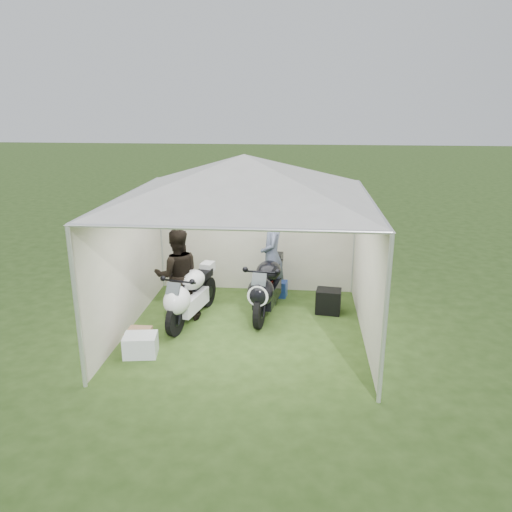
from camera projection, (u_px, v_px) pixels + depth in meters
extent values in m
plane|color=#2A4216|center=(245.00, 330.00, 8.64)|extent=(80.00, 80.00, 0.00)
cylinder|color=silver|center=(77.00, 310.00, 6.58)|extent=(0.06, 0.06, 2.30)
cylinder|color=silver|center=(385.00, 322.00, 6.22)|extent=(0.06, 0.06, 2.30)
cylinder|color=silver|center=(161.00, 234.00, 10.39)|extent=(0.06, 0.06, 2.30)
cylinder|color=silver|center=(355.00, 239.00, 10.02)|extent=(0.06, 0.06, 2.30)
cube|color=beige|center=(256.00, 236.00, 10.20)|extent=(4.00, 0.02, 2.30)
cube|color=beige|center=(128.00, 263.00, 8.48)|extent=(0.02, 4.00, 2.30)
cube|color=beige|center=(366.00, 270.00, 8.12)|extent=(0.02, 4.00, 2.30)
pyramid|color=silver|center=(244.00, 177.00, 7.86)|extent=(5.66, 5.66, 0.70)
cube|color=#99A5B7|center=(175.00, 201.00, 10.13)|extent=(0.22, 0.02, 0.28)
cube|color=#99A5B7|center=(192.00, 201.00, 10.10)|extent=(0.22, 0.02, 0.28)
cube|color=#99A5B7|center=(209.00, 202.00, 10.07)|extent=(0.22, 0.01, 0.28)
cube|color=#99A5B7|center=(226.00, 202.00, 10.03)|extent=(0.22, 0.01, 0.28)
cube|color=#99A5B7|center=(176.00, 216.00, 10.22)|extent=(0.22, 0.02, 0.28)
cube|color=#99A5B7|center=(193.00, 216.00, 10.19)|extent=(0.22, 0.01, 0.28)
cube|color=#99A5B7|center=(210.00, 216.00, 10.15)|extent=(0.22, 0.02, 0.28)
cube|color=#99A5B7|center=(227.00, 217.00, 10.12)|extent=(0.22, 0.01, 0.28)
cylinder|color=#D8590C|center=(266.00, 198.00, 9.92)|extent=(3.20, 0.02, 0.02)
cylinder|color=black|center=(175.00, 319.00, 8.36)|extent=(0.21, 0.58, 0.58)
cylinder|color=black|center=(207.00, 292.00, 9.58)|extent=(0.26, 0.59, 0.58)
cube|color=silver|center=(191.00, 302.00, 8.91)|extent=(0.51, 0.96, 0.29)
ellipsoid|color=silver|center=(177.00, 300.00, 8.36)|extent=(0.54, 0.65, 0.48)
ellipsoid|color=silver|center=(192.00, 280.00, 8.88)|extent=(0.54, 0.67, 0.34)
cube|color=black|center=(201.00, 276.00, 9.25)|extent=(0.36, 0.61, 0.13)
cube|color=silver|center=(208.00, 267.00, 9.51)|extent=(0.27, 0.33, 0.17)
cube|color=black|center=(199.00, 286.00, 9.21)|extent=(0.20, 0.54, 0.10)
cube|color=#3F474C|center=(173.00, 289.00, 8.18)|extent=(0.25, 0.18, 0.20)
cylinder|color=black|center=(259.00, 311.00, 8.63)|extent=(0.19, 0.62, 0.61)
cylinder|color=black|center=(275.00, 283.00, 9.96)|extent=(0.24, 0.63, 0.61)
cube|color=black|center=(267.00, 293.00, 9.23)|extent=(0.48, 1.01, 0.31)
ellipsoid|color=black|center=(261.00, 292.00, 8.63)|extent=(0.54, 0.67, 0.51)
ellipsoid|color=black|center=(269.00, 271.00, 9.20)|extent=(0.53, 0.68, 0.36)
cube|color=black|center=(273.00, 267.00, 9.60)|extent=(0.35, 0.64, 0.14)
cube|color=black|center=(276.00, 258.00, 9.89)|extent=(0.26, 0.33, 0.18)
cube|color=#9C0907|center=(272.00, 277.00, 9.56)|extent=(0.18, 0.57, 0.10)
cube|color=#3F474C|center=(259.00, 280.00, 8.44)|extent=(0.26, 0.18, 0.22)
cylinder|color=white|center=(258.00, 296.00, 8.42)|extent=(0.37, 0.07, 0.37)
cube|color=blue|center=(276.00, 289.00, 10.10)|extent=(0.46, 0.32, 0.32)
imported|color=black|center=(177.00, 275.00, 8.87)|extent=(0.96, 0.84, 1.67)
imported|color=slate|center=(272.00, 256.00, 9.61)|extent=(0.50, 0.71, 1.86)
cube|color=black|center=(328.00, 301.00, 9.29)|extent=(0.49, 0.41, 0.45)
cube|color=silver|center=(141.00, 345.00, 7.73)|extent=(0.55, 0.46, 0.33)
cube|color=#8C6649|center=(139.00, 339.00, 7.94)|extent=(0.36, 0.36, 0.32)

